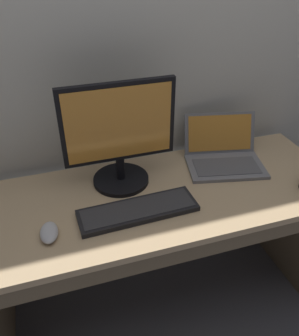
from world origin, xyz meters
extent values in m
plane|color=#4C4C51|center=(0.00, 0.00, 0.00)|extent=(14.00, 14.00, 0.00)
cube|color=tan|center=(0.00, 0.00, 0.74)|extent=(1.61, 0.62, 0.03)
cube|color=brown|center=(0.78, 0.00, 0.36)|extent=(0.05, 0.57, 0.73)
cube|color=brown|center=(0.00, -0.29, 0.69)|extent=(1.55, 0.02, 0.07)
cube|color=slate|center=(0.35, 0.09, 0.77)|extent=(0.40, 0.30, 0.02)
cube|color=#505054|center=(0.34, 0.08, 0.77)|extent=(0.32, 0.21, 0.00)
cube|color=slate|center=(0.38, 0.23, 0.87)|extent=(0.36, 0.15, 0.19)
cube|color=#C67F2D|center=(0.38, 0.23, 0.87)|extent=(0.32, 0.13, 0.16)
cylinder|color=black|center=(-0.15, 0.14, 0.77)|extent=(0.25, 0.25, 0.02)
cylinder|color=black|center=(-0.15, 0.14, 0.83)|extent=(0.04, 0.04, 0.11)
cube|color=black|center=(-0.15, 0.12, 1.06)|extent=(0.47, 0.02, 0.34)
cube|color=#C67F2D|center=(-0.15, 0.11, 1.06)|extent=(0.43, 0.00, 0.30)
cube|color=black|center=(-0.14, -0.09, 0.77)|extent=(0.48, 0.16, 0.02)
cube|color=#2D2D30|center=(-0.14, -0.09, 0.78)|extent=(0.45, 0.14, 0.00)
ellipsoid|color=#B7B7BC|center=(-0.49, -0.12, 0.78)|extent=(0.08, 0.12, 0.04)
camera|label=1|loc=(-0.42, -1.13, 1.69)|focal=37.72mm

